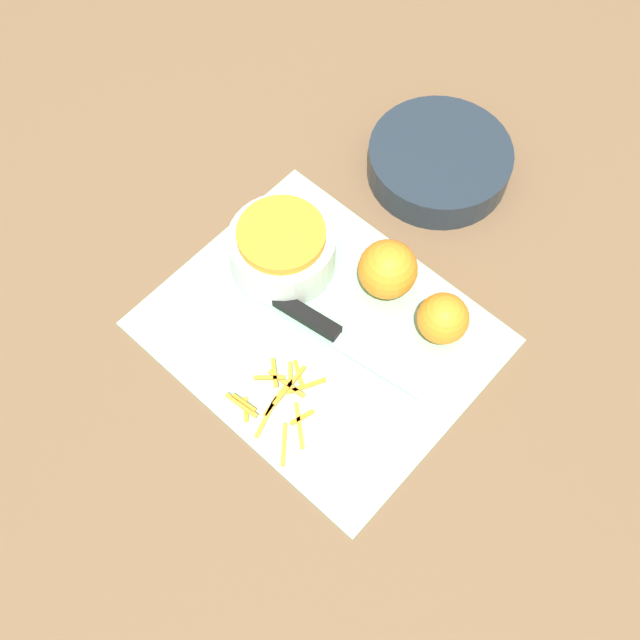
{
  "coord_description": "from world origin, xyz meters",
  "views": [
    {
      "loc": [
        0.29,
        -0.32,
        0.88
      ],
      "look_at": [
        0.0,
        0.0,
        0.04
      ],
      "focal_mm": 42.0,
      "sensor_mm": 36.0,
      "label": 1
    }
  ],
  "objects_px": {
    "bowl_speckled": "(282,247)",
    "bowl_dark": "(439,161)",
    "knife": "(314,324)",
    "orange_left": "(443,319)",
    "orange_right": "(388,269)"
  },
  "relations": [
    {
      "from": "knife",
      "to": "bowl_speckled",
      "type": "bearing_deg",
      "value": 147.07
    },
    {
      "from": "orange_left",
      "to": "orange_right",
      "type": "xyz_separation_m",
      "value": [
        -0.1,
        0.01,
        0.01
      ]
    },
    {
      "from": "bowl_dark",
      "to": "knife",
      "type": "bearing_deg",
      "value": -82.55
    },
    {
      "from": "orange_right",
      "to": "knife",
      "type": "bearing_deg",
      "value": -104.12
    },
    {
      "from": "knife",
      "to": "orange_right",
      "type": "bearing_deg",
      "value": 67.69
    },
    {
      "from": "bowl_speckled",
      "to": "knife",
      "type": "bearing_deg",
      "value": -24.75
    },
    {
      "from": "knife",
      "to": "bowl_dark",
      "type": "bearing_deg",
      "value": 89.26
    },
    {
      "from": "bowl_dark",
      "to": "orange_right",
      "type": "xyz_separation_m",
      "value": [
        0.07,
        -0.2,
        0.02
      ]
    },
    {
      "from": "bowl_speckled",
      "to": "bowl_dark",
      "type": "height_order",
      "value": "bowl_speckled"
    },
    {
      "from": "bowl_speckled",
      "to": "knife",
      "type": "distance_m",
      "value": 0.11
    },
    {
      "from": "orange_left",
      "to": "orange_right",
      "type": "height_order",
      "value": "orange_right"
    },
    {
      "from": "bowl_speckled",
      "to": "orange_right",
      "type": "relative_size",
      "value": 1.81
    },
    {
      "from": "knife",
      "to": "orange_left",
      "type": "bearing_deg",
      "value": 32.24
    },
    {
      "from": "orange_right",
      "to": "bowl_speckled",
      "type": "bearing_deg",
      "value": -152.74
    },
    {
      "from": "knife",
      "to": "orange_right",
      "type": "relative_size",
      "value": 3.11
    }
  ]
}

